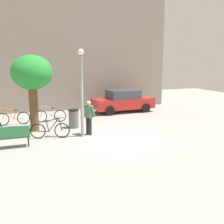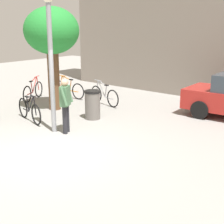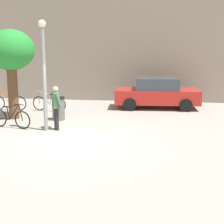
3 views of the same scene
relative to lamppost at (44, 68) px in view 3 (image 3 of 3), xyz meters
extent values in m
plane|color=gray|center=(1.31, -1.17, -2.35)|extent=(36.00, 36.00, 0.00)
cube|color=gray|center=(1.31, 8.02, 2.65)|extent=(14.17, 2.00, 10.00)
cylinder|color=gray|center=(0.00, 0.00, -0.44)|extent=(0.14, 0.14, 3.81)
sphere|color=#F2EACC|center=(0.00, 0.00, 1.58)|extent=(0.28, 0.28, 0.28)
cylinder|color=#232328|center=(0.32, 0.26, -1.92)|extent=(0.14, 0.14, 0.85)
cylinder|color=#232328|center=(0.41, 0.08, -1.92)|extent=(0.14, 0.14, 0.85)
cube|color=#47704C|center=(0.36, 0.17, -1.20)|extent=(0.38, 0.46, 0.60)
sphere|color=tan|center=(0.36, 0.17, -0.79)|extent=(0.22, 0.22, 0.22)
cylinder|color=#47704C|center=(0.29, 0.41, -1.17)|extent=(0.24, 0.19, 0.55)
cylinder|color=#47704C|center=(0.52, -0.03, -1.17)|extent=(0.24, 0.19, 0.55)
cylinder|color=brown|center=(-2.06, 1.83, -1.21)|extent=(0.44, 0.44, 2.26)
ellipsoid|color=#258832|center=(-2.06, 1.83, 0.63)|extent=(2.03, 2.03, 1.72)
torus|color=black|center=(-0.95, 0.07, -1.99)|extent=(0.70, 0.22, 0.71)
cylinder|color=black|center=(-1.31, 0.16, -1.71)|extent=(0.49, 0.15, 0.64)
cylinder|color=black|center=(-1.36, 0.17, -1.47)|extent=(0.57, 0.17, 0.18)
cylinder|color=black|center=(-1.58, 0.23, -1.78)|extent=(0.14, 0.07, 0.48)
cylinder|color=black|center=(-1.78, 0.27, -2.02)|extent=(0.49, 0.16, 0.04)
cylinder|color=black|center=(-1.02, 0.09, -1.71)|extent=(0.17, 0.07, 0.63)
cube|color=black|center=(-1.63, 0.24, -1.52)|extent=(0.21, 0.13, 0.04)
cylinder|color=black|center=(-1.08, 0.10, -1.40)|extent=(0.43, 0.13, 0.03)
torus|color=black|center=(-2.54, 3.57, -1.99)|extent=(0.71, 0.07, 0.71)
cylinder|color=orange|center=(-3.28, 3.55, -1.71)|extent=(0.50, 0.05, 0.64)
cylinder|color=orange|center=(-3.23, 3.55, -1.47)|extent=(0.58, 0.05, 0.18)
cylinder|color=orange|center=(-2.99, 3.56, -1.78)|extent=(0.14, 0.04, 0.48)
cylinder|color=orange|center=(-2.79, 3.56, -2.02)|extent=(0.50, 0.05, 0.04)
cube|color=black|center=(-2.94, 3.56, -1.52)|extent=(0.20, 0.08, 0.04)
cylinder|color=orange|center=(-3.51, 3.55, -1.40)|extent=(0.44, 0.04, 0.03)
torus|color=black|center=(-1.57, 3.68, -1.99)|extent=(0.71, 0.19, 0.71)
torus|color=black|center=(-0.50, 3.46, -1.99)|extent=(0.71, 0.19, 0.71)
cylinder|color=#ADADB7|center=(-1.22, 3.61, -1.71)|extent=(0.50, 0.14, 0.64)
cylinder|color=#ADADB7|center=(-1.17, 3.60, -1.47)|extent=(0.57, 0.15, 0.18)
cylinder|color=#ADADB7|center=(-0.94, 3.55, -1.78)|extent=(0.14, 0.06, 0.48)
cylinder|color=#ADADB7|center=(-0.74, 3.51, -2.02)|extent=(0.50, 0.14, 0.04)
cylinder|color=#ADADB7|center=(-1.51, 3.67, -1.71)|extent=(0.17, 0.07, 0.63)
cube|color=black|center=(-0.89, 3.54, -1.52)|extent=(0.21, 0.12, 0.04)
cylinder|color=#ADADB7|center=(-1.45, 3.66, -1.40)|extent=(0.44, 0.12, 0.03)
cube|color=#AD231E|center=(4.16, 5.05, -1.73)|extent=(4.28, 1.90, 0.70)
cube|color=#333D47|center=(4.16, 5.05, -1.10)|extent=(2.17, 1.66, 0.60)
cylinder|color=black|center=(5.47, 5.91, -2.03)|extent=(0.65, 0.25, 0.64)
cylinder|color=black|center=(5.54, 4.32, -2.03)|extent=(0.65, 0.25, 0.64)
cylinder|color=black|center=(2.77, 5.78, -2.03)|extent=(0.65, 0.25, 0.64)
cylinder|color=black|center=(2.85, 4.19, -2.03)|extent=(0.65, 0.25, 0.64)
cylinder|color=#66605B|center=(-0.04, 1.79, -1.88)|extent=(0.53, 0.53, 0.93)
cylinder|color=black|center=(-0.04, 1.79, -1.38)|extent=(0.56, 0.56, 0.08)
camera|label=1|loc=(-2.86, -11.96, 1.19)|focal=42.66mm
camera|label=2|loc=(7.55, -6.35, 0.95)|focal=53.00mm
camera|label=3|loc=(4.06, -11.81, 0.88)|focal=53.44mm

